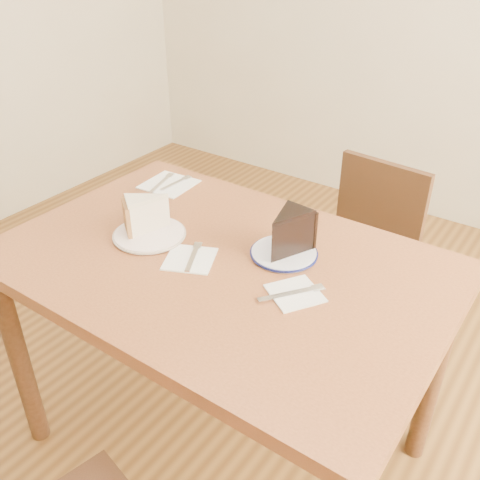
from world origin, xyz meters
The scene contains 14 objects.
ground centered at (0.00, 0.00, 0.00)m, with size 4.00×4.00×0.00m, color #543516.
table centered at (0.00, 0.00, 0.65)m, with size 1.20×0.80×0.75m.
chair_far centered at (0.15, 0.63, 0.45)m, with size 0.43×0.43×0.80m.
plate_cream centered at (-0.24, -0.02, 0.76)m, with size 0.20×0.20×0.01m, color white.
plate_navy centered at (0.13, 0.12, 0.76)m, with size 0.18×0.18×0.01m, color white.
carrot_cake centered at (-0.25, 0.00, 0.81)m, with size 0.08×0.12×0.09m, color beige, non-canonical shape.
chocolate_cake centered at (0.13, 0.11, 0.82)m, with size 0.09×0.13×0.11m, color black, non-canonical shape.
napkin_cream centered at (-0.07, -0.05, 0.75)m, with size 0.13×0.13×0.00m, color white.
napkin_navy centered at (0.24, -0.02, 0.75)m, with size 0.12×0.12×0.00m, color white.
napkin_spare centered at (-0.42, 0.27, 0.75)m, with size 0.16×0.16×0.00m, color white.
fork_cream centered at (-0.06, -0.04, 0.76)m, with size 0.01×0.14×0.00m, color white.
knife_navy centered at (0.24, -0.03, 0.76)m, with size 0.02×0.17×0.00m, color silver.
fork_spare centered at (-0.40, 0.28, 0.76)m, with size 0.01×0.14×0.00m, color silver.
knife_spare centered at (-0.44, 0.25, 0.76)m, with size 0.01×0.16×0.00m, color silver.
Camera 1 is at (0.73, -0.94, 1.54)m, focal length 40.00 mm.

